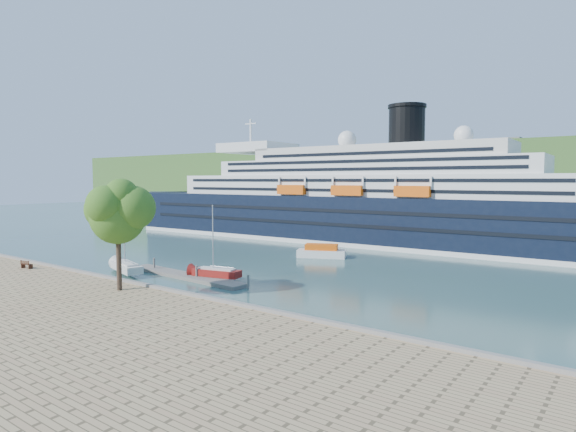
# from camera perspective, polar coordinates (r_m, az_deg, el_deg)

# --- Properties ---
(ground) EXTENTS (400.00, 400.00, 0.00)m
(ground) POSITION_cam_1_polar(r_m,az_deg,el_deg) (57.00, -19.29, -8.17)
(ground) COLOR #2C4F4C
(ground) RESTS_ON ground
(far_hillside) EXTENTS (400.00, 50.00, 24.00)m
(far_hillside) POSITION_cam_1_polar(r_m,az_deg,el_deg) (182.16, 21.74, 3.99)
(far_hillside) COLOR #355E25
(far_hillside) RESTS_ON ground
(quay_coping) EXTENTS (220.00, 0.50, 0.30)m
(quay_coping) POSITION_cam_1_polar(r_m,az_deg,el_deg) (56.66, -19.49, -7.07)
(quay_coping) COLOR slate
(quay_coping) RESTS_ON promenade
(cruise_ship) EXTENTS (114.43, 20.16, 25.59)m
(cruise_ship) POSITION_cam_1_polar(r_m,az_deg,el_deg) (94.88, 6.98, 4.72)
(cruise_ship) COLOR black
(cruise_ship) RESTS_ON ground
(park_bench) EXTENTS (1.82, 0.98, 1.10)m
(park_bench) POSITION_cam_1_polar(r_m,az_deg,el_deg) (68.78, -28.55, -5.02)
(park_bench) COLOR #401F12
(park_bench) RESTS_ON promenade
(promenade_tree) EXTENTS (7.30, 7.30, 12.09)m
(promenade_tree) POSITION_cam_1_polar(r_m,az_deg,el_deg) (50.95, -19.50, -1.62)
(promenade_tree) COLOR #31621A
(promenade_tree) RESTS_ON promenade
(floating_pontoon) EXTENTS (19.88, 3.75, 0.44)m
(floating_pontoon) POSITION_cam_1_polar(r_m,az_deg,el_deg) (61.27, -12.07, -6.95)
(floating_pontoon) COLOR gray
(floating_pontoon) RESTS_ON ground
(sailboat_white_near) EXTENTS (7.88, 4.27, 9.81)m
(sailboat_white_near) POSITION_cam_1_polar(r_m,az_deg,el_deg) (64.19, -18.68, -2.34)
(sailboat_white_near) COLOR silver
(sailboat_white_near) RESTS_ON ground
(sailboat_red) EXTENTS (6.96, 3.25, 8.67)m
(sailboat_red) POSITION_cam_1_polar(r_m,az_deg,el_deg) (58.40, -8.49, -3.36)
(sailboat_red) COLOR maroon
(sailboat_red) RESTS_ON ground
(tender_launch) EXTENTS (7.96, 5.40, 2.09)m
(tender_launch) POSITION_cam_1_polar(r_m,az_deg,el_deg) (75.23, 3.99, -4.13)
(tender_launch) COLOR #EE590E
(tender_launch) RESTS_ON ground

